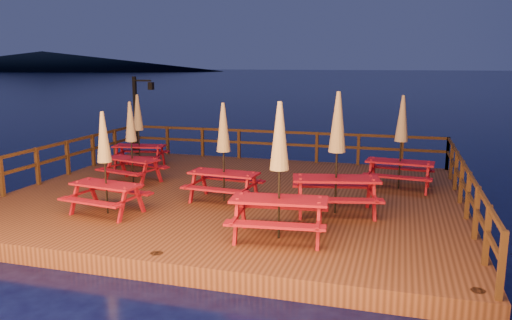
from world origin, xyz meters
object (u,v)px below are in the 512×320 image
(lamp_post, at_px, (139,108))
(picnic_table_2, at_px, (401,141))
(picnic_table_0, at_px, (139,130))
(picnic_table_1, at_px, (105,161))

(lamp_post, height_order, picnic_table_2, lamp_post)
(picnic_table_0, xyz_separation_m, picnic_table_1, (1.96, -5.07, -0.02))
(lamp_post, height_order, picnic_table_0, lamp_post)
(lamp_post, height_order, picnic_table_1, lamp_post)
(lamp_post, distance_m, picnic_table_1, 7.85)
(picnic_table_2, bearing_deg, lamp_post, 169.90)
(lamp_post, relative_size, picnic_table_0, 1.21)
(lamp_post, xyz_separation_m, picnic_table_0, (1.14, -2.13, -0.51))
(picnic_table_0, height_order, picnic_table_2, picnic_table_2)
(lamp_post, xyz_separation_m, picnic_table_2, (9.72, -2.77, -0.42))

